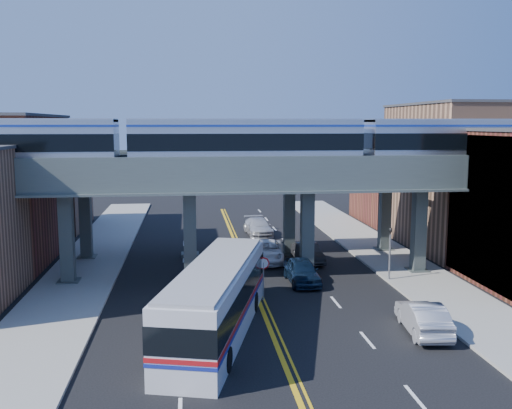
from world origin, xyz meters
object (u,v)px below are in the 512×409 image
(transit_bus, at_px, (217,300))
(stop_sign, at_px, (263,271))
(car_lane_a, at_px, (302,271))
(car_lane_c, at_px, (266,251))
(traffic_signal, at_px, (390,248))
(car_parked_curb, at_px, (423,317))
(car_lane_d, at_px, (258,227))
(car_lane_b, at_px, (308,253))
(transit_train, at_px, (246,142))

(transit_bus, bearing_deg, stop_sign, -14.83)
(car_lane_a, height_order, car_lane_c, car_lane_a)
(traffic_signal, xyz_separation_m, car_parked_curb, (-1.62, -9.33, -1.49))
(car_lane_d, distance_m, car_parked_curb, 26.83)
(car_parked_curb, bearing_deg, transit_bus, 0.89)
(car_lane_a, distance_m, car_parked_curb, 10.56)
(stop_sign, xyz_separation_m, traffic_signal, (8.90, 3.00, 0.54))
(traffic_signal, bearing_deg, car_parked_curb, -99.83)
(car_lane_c, distance_m, car_lane_d, 10.48)
(car_lane_b, distance_m, car_lane_d, 11.36)
(car_lane_b, xyz_separation_m, car_lane_c, (-3.13, 0.63, 0.07))
(transit_train, xyz_separation_m, stop_sign, (0.52, -5.00, -7.50))
(traffic_signal, relative_size, car_parked_curb, 0.84)
(traffic_signal, height_order, car_parked_curb, traffic_signal)
(transit_bus, height_order, car_lane_a, transit_bus)
(transit_bus, bearing_deg, car_lane_b, -13.33)
(transit_train, xyz_separation_m, car_lane_b, (5.14, 3.91, -8.55))
(car_parked_curb, bearing_deg, traffic_signal, -93.43)
(transit_train, distance_m, car_lane_a, 9.32)
(transit_train, height_order, traffic_signal, transit_train)
(car_lane_b, relative_size, car_lane_d, 0.80)
(car_lane_a, height_order, car_lane_b, car_lane_a)
(traffic_signal, relative_size, transit_bus, 0.30)
(stop_sign, relative_size, car_parked_curb, 0.54)
(stop_sign, bearing_deg, car_lane_c, 81.07)
(car_lane_a, xyz_separation_m, car_lane_b, (1.60, 5.58, -0.10))
(traffic_signal, height_order, car_lane_d, traffic_signal)
(traffic_signal, distance_m, car_lane_d, 18.35)
(car_lane_b, bearing_deg, car_lane_a, -111.57)
(stop_sign, bearing_deg, transit_train, 95.90)
(car_lane_d, bearing_deg, car_lane_a, -90.54)
(stop_sign, xyz_separation_m, car_lane_b, (4.63, 8.91, -1.04))
(transit_bus, xyz_separation_m, car_parked_curb, (10.34, -1.00, -0.96))
(stop_sign, distance_m, transit_bus, 6.15)
(transit_train, distance_m, traffic_signal, 11.88)
(car_lane_a, xyz_separation_m, car_parked_curb, (4.25, -9.66, -0.01))
(transit_train, relative_size, car_lane_b, 10.86)
(traffic_signal, xyz_separation_m, transit_bus, (-11.96, -8.33, -0.53))
(car_parked_curb, bearing_deg, car_lane_c, -63.58)
(transit_train, distance_m, car_lane_d, 17.44)
(transit_train, height_order, car_lane_d, transit_train)
(transit_bus, relative_size, car_lane_a, 2.87)
(car_lane_a, bearing_deg, car_parked_curb, -66.94)
(transit_bus, height_order, car_parked_curb, transit_bus)
(car_lane_a, relative_size, car_lane_b, 1.10)
(stop_sign, relative_size, transit_bus, 0.19)
(transit_train, bearing_deg, traffic_signal, -11.99)
(transit_bus, xyz_separation_m, car_lane_b, (7.68, 14.25, -1.06))
(transit_train, bearing_deg, car_parked_curb, -55.45)
(transit_bus, xyz_separation_m, car_lane_d, (5.22, 25.34, -0.99))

